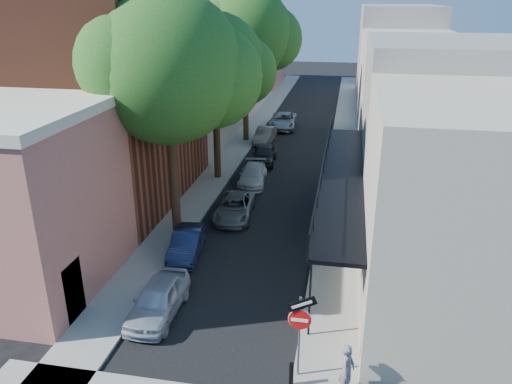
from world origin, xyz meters
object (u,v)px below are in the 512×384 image
at_px(sign_post, 300,323).
at_px(parked_car_d, 253,175).
at_px(parked_car_c, 235,207).
at_px(parked_car_b, 187,243).
at_px(parked_car_f, 265,135).
at_px(oak_near, 178,70).
at_px(oak_mid, 222,66).
at_px(oak_far, 252,34).
at_px(parked_car_e, 264,154).
at_px(parked_car_a, 158,299).
at_px(pedestrian, 347,370).
at_px(bollard, 291,374).
at_px(parked_car_g, 283,121).

relative_size(sign_post, parked_car_d, 0.76).
height_order(sign_post, parked_car_c, sign_post).
distance_m(parked_car_b, parked_car_f, 18.94).
bearing_deg(oak_near, parked_car_b, -72.26).
height_order(sign_post, parked_car_d, sign_post).
xyz_separation_m(oak_near, oak_mid, (-0.05, 7.97, -0.82)).
relative_size(oak_far, parked_car_e, 3.13).
bearing_deg(parked_car_f, parked_car_b, -88.87).
relative_size(sign_post, oak_far, 0.25).
height_order(oak_far, parked_car_a, oak_far).
bearing_deg(parked_car_e, parked_car_f, 95.91).
xyz_separation_m(oak_far, parked_car_d, (1.95, -9.85, -7.69)).
distance_m(parked_car_c, parked_car_d, 5.11).
xyz_separation_m(parked_car_f, pedestrian, (6.83, -26.30, 0.35)).
xyz_separation_m(oak_near, parked_car_a, (1.15, -6.93, -7.24)).
height_order(parked_car_a, parked_car_b, parked_car_a).
height_order(sign_post, oak_far, oak_far).
height_order(parked_car_a, pedestrian, pedestrian).
distance_m(bollard, parked_car_b, 9.25).
bearing_deg(parked_car_g, oak_far, -116.57).
height_order(parked_car_e, parked_car_f, parked_car_e).
bearing_deg(oak_far, parked_car_a, -87.29).
relative_size(sign_post, parked_car_b, 0.85).
height_order(sign_post, oak_near, oak_near).
distance_m(sign_post, parked_car_e, 21.15).
distance_m(oak_near, pedestrian, 14.38).
distance_m(parked_car_d, pedestrian, 17.95).
distance_m(oak_near, parked_car_e, 13.57).
bearing_deg(bollard, parked_car_g, 98.03).
bearing_deg(parked_car_g, sign_post, -84.22).
height_order(oak_near, parked_car_d, oak_near).
xyz_separation_m(parked_car_b, parked_car_g, (1.20, 23.81, 0.08)).
bearing_deg(pedestrian, parked_car_e, 31.39).
bearing_deg(parked_car_f, parked_car_d, -82.69).
bearing_deg(parked_car_a, bollard, -28.24).
bearing_deg(parked_car_f, parked_car_c, -84.47).
height_order(oak_far, parked_car_b, oak_far).
bearing_deg(oak_far, parked_car_b, -87.77).
bearing_deg(sign_post, parked_car_d, 105.49).
xyz_separation_m(sign_post, oak_far, (-6.51, 26.30, 6.22)).
xyz_separation_m(parked_car_b, parked_car_f, (0.37, 18.94, 0.03)).
relative_size(bollard, parked_car_a, 0.21).
bearing_deg(parked_car_a, oak_near, 99.58).
relative_size(sign_post, parked_car_g, 0.63).
distance_m(parked_car_d, parked_car_f, 9.42).
xyz_separation_m(parked_car_b, parked_car_c, (1.20, 4.45, -0.02)).
height_order(parked_car_d, pedestrian, pedestrian).
relative_size(parked_car_c, parked_car_g, 0.85).
height_order(bollard, parked_car_e, parked_car_e).
bearing_deg(oak_near, parked_car_c, 46.16).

